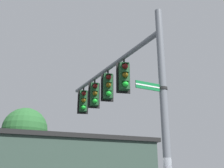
# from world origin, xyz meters

# --- Properties ---
(signal_pole) EXTENTS (0.23, 0.23, 7.17)m
(signal_pole) POSITION_xyz_m (0.00, 0.00, 3.59)
(signal_pole) COLOR slate
(signal_pole) RESTS_ON ground
(mast_arm) EXTENTS (2.25, 6.99, 0.18)m
(mast_arm) POSITION_xyz_m (1.04, -3.47, 6.40)
(mast_arm) COLOR slate
(traffic_light_nearest_pole) EXTENTS (0.54, 0.49, 1.31)m
(traffic_light_nearest_pole) POSITION_xyz_m (0.65, -2.14, 5.61)
(traffic_light_nearest_pole) COLOR black
(traffic_light_mid_inner) EXTENTS (0.54, 0.49, 1.31)m
(traffic_light_mid_inner) POSITION_xyz_m (1.03, -3.42, 5.61)
(traffic_light_mid_inner) COLOR black
(traffic_light_mid_outer) EXTENTS (0.54, 0.49, 1.31)m
(traffic_light_mid_outer) POSITION_xyz_m (1.42, -4.71, 5.61)
(traffic_light_mid_outer) COLOR black
(traffic_light_arm_end) EXTENTS (0.54, 0.49, 1.31)m
(traffic_light_arm_end) POSITION_xyz_m (1.80, -6.00, 5.61)
(traffic_light_arm_end) COLOR black
(street_name_sign) EXTENTS (1.05, 0.43, 0.22)m
(street_name_sign) POSITION_xyz_m (0.26, 0.08, 4.49)
(street_name_sign) COLOR #147238
(tree_by_storefront) EXTENTS (3.00, 3.00, 6.53)m
(tree_by_storefront) POSITION_xyz_m (5.11, -12.18, 4.98)
(tree_by_storefront) COLOR #4C3823
(tree_by_storefront) RESTS_ON ground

